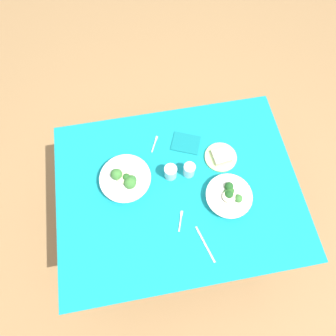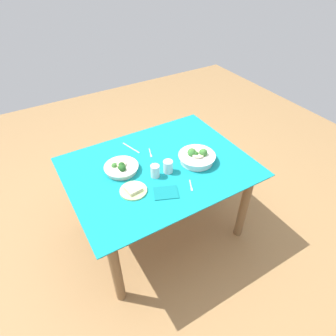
# 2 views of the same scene
# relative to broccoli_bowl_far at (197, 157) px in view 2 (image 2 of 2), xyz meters

# --- Properties ---
(ground_plane) EXTENTS (6.00, 6.00, 0.00)m
(ground_plane) POSITION_rel_broccoli_bowl_far_xyz_m (0.28, -0.09, -0.76)
(ground_plane) COLOR #9E7547
(dining_table) EXTENTS (1.34, 1.03, 0.72)m
(dining_table) POSITION_rel_broccoli_bowl_far_xyz_m (0.28, -0.09, -0.14)
(dining_table) COLOR teal
(dining_table) RESTS_ON ground_plane
(broccoli_bowl_far) EXTENTS (0.28, 0.28, 0.11)m
(broccoli_bowl_far) POSITION_rel_broccoli_bowl_far_xyz_m (0.00, 0.00, 0.00)
(broccoli_bowl_far) COLOR white
(broccoli_bowl_far) RESTS_ON dining_table
(broccoli_bowl_near) EXTENTS (0.25, 0.25, 0.08)m
(broccoli_bowl_near) POSITION_rel_broccoli_bowl_far_xyz_m (0.54, -0.19, -0.01)
(broccoli_bowl_near) COLOR silver
(broccoli_bowl_near) RESTS_ON dining_table
(bread_side_plate) EXTENTS (0.19, 0.19, 0.04)m
(bread_side_plate) POSITION_rel_broccoli_bowl_far_xyz_m (0.55, 0.05, -0.03)
(bread_side_plate) COLOR #B7D684
(bread_side_plate) RESTS_ON dining_table
(water_glass_center) EXTENTS (0.07, 0.07, 0.09)m
(water_glass_center) POSITION_rel_broccoli_bowl_far_xyz_m (0.35, -0.01, 0.01)
(water_glass_center) COLOR silver
(water_glass_center) RESTS_ON dining_table
(water_glass_side) EXTENTS (0.07, 0.07, 0.10)m
(water_glass_side) POSITION_rel_broccoli_bowl_far_xyz_m (0.25, -0.00, 0.01)
(water_glass_side) COLOR silver
(water_glass_side) RESTS_ON dining_table
(fork_by_far_bowl) EXTENTS (0.05, 0.11, 0.00)m
(fork_by_far_bowl) POSITION_rel_broccoli_bowl_far_xyz_m (0.26, -0.27, -0.04)
(fork_by_far_bowl) COLOR #B7B7BC
(fork_by_far_bowl) RESTS_ON dining_table
(fork_by_near_bowl) EXTENTS (0.06, 0.10, 0.00)m
(fork_by_near_bowl) POSITION_rel_broccoli_bowl_far_xyz_m (0.19, 0.21, -0.04)
(fork_by_near_bowl) COLOR #B7B7BC
(fork_by_near_bowl) RESTS_ON dining_table
(table_knife_left) EXTENTS (0.07, 0.19, 0.00)m
(table_knife_left) POSITION_rel_broccoli_bowl_far_xyz_m (0.36, -0.41, -0.04)
(table_knife_left) COLOR #B7B7BC
(table_knife_left) RESTS_ON dining_table
(napkin_folded_upper) EXTENTS (0.20, 0.18, 0.01)m
(napkin_folded_upper) POSITION_rel_broccoli_bowl_far_xyz_m (0.37, 0.18, -0.04)
(napkin_folded_upper) COLOR #0F777D
(napkin_folded_upper) RESTS_ON dining_table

